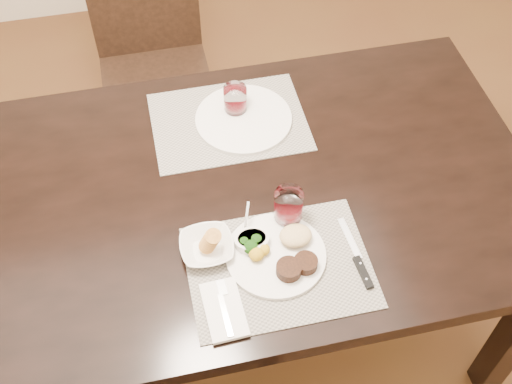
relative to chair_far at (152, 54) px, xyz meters
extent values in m
plane|color=#4F2C19|center=(0.00, -0.93, -0.50)|extent=(4.50, 4.50, 0.00)
cube|color=black|center=(0.00, -0.93, 0.22)|extent=(2.00, 1.00, 0.05)
cube|color=black|center=(0.92, -0.51, -0.15)|extent=(0.08, 0.08, 0.70)
cube|color=black|center=(0.00, -0.08, -0.07)|extent=(0.42, 0.42, 0.04)
cube|color=black|center=(-0.18, -0.26, -0.30)|extent=(0.04, 0.04, 0.41)
cube|color=black|center=(0.18, -0.26, -0.30)|extent=(0.04, 0.04, 0.41)
cube|color=black|center=(-0.18, 0.10, -0.30)|extent=(0.04, 0.04, 0.41)
cube|color=black|center=(0.18, 0.10, -0.30)|extent=(0.04, 0.04, 0.41)
cube|color=black|center=(0.00, 0.11, 0.17)|extent=(0.42, 0.04, 0.45)
cube|color=gray|center=(0.21, -1.20, 0.25)|extent=(0.46, 0.34, 0.00)
cube|color=gray|center=(0.19, -0.67, 0.25)|extent=(0.46, 0.34, 0.00)
cylinder|color=silver|center=(0.21, -1.17, 0.26)|extent=(0.26, 0.26, 0.01)
cylinder|color=black|center=(0.23, -1.23, 0.28)|extent=(0.06, 0.06, 0.03)
cylinder|color=black|center=(0.27, -1.22, 0.27)|extent=(0.06, 0.06, 0.03)
ellipsoid|color=tan|center=(0.27, -1.14, 0.28)|extent=(0.08, 0.07, 0.03)
ellipsoid|color=#123E0C|center=(0.15, -1.15, 0.28)|extent=(0.04, 0.04, 0.03)
ellipsoid|color=#B49017|center=(0.16, -1.17, 0.28)|extent=(0.04, 0.04, 0.03)
cube|color=white|center=(0.05, -1.30, 0.26)|extent=(0.10, 0.17, 0.01)
cube|color=silver|center=(0.05, -1.32, 0.26)|extent=(0.02, 0.11, 0.00)
cube|color=silver|center=(0.06, -1.24, 0.26)|extent=(0.02, 0.04, 0.00)
cube|color=silver|center=(0.41, -1.16, 0.25)|extent=(0.03, 0.13, 0.00)
cube|color=black|center=(0.41, -1.27, 0.26)|extent=(0.03, 0.10, 0.01)
imported|color=silver|center=(0.04, -1.12, 0.27)|extent=(0.14, 0.14, 0.03)
cylinder|color=#C68C3E|center=(0.04, -1.12, 0.29)|extent=(0.04, 0.05, 0.04)
cylinder|color=silver|center=(0.16, -1.13, 0.27)|extent=(0.09, 0.09, 0.04)
cylinder|color=#0E3A0D|center=(0.16, -1.13, 0.28)|extent=(0.07, 0.07, 0.01)
cube|color=silver|center=(0.16, -1.07, 0.30)|extent=(0.01, 0.06, 0.04)
cylinder|color=silver|center=(0.27, -1.06, 0.30)|extent=(0.08, 0.08, 0.10)
cylinder|color=#3D0509|center=(0.27, -1.06, 0.26)|extent=(0.06, 0.06, 0.03)
cylinder|color=silver|center=(0.23, -0.68, 0.26)|extent=(0.29, 0.29, 0.01)
cylinder|color=silver|center=(0.21, -0.64, 0.30)|extent=(0.07, 0.07, 0.10)
cylinder|color=#3D0509|center=(0.21, -0.64, 0.26)|extent=(0.06, 0.06, 0.02)
camera|label=1|loc=(-0.03, -2.03, 1.63)|focal=45.00mm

